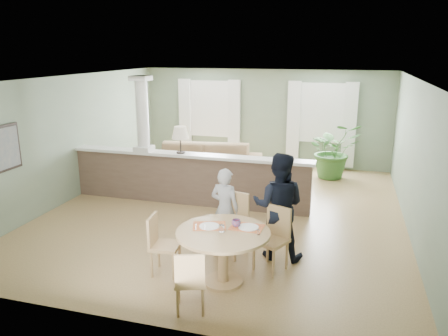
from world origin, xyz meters
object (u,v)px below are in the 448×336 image
(chair_far_boy, at_px, (233,221))
(child_person, at_px, (225,209))
(dining_table, at_px, (224,242))
(chair_side, at_px, (160,242))
(sofa, at_px, (202,162))
(chair_near, at_px, (190,279))
(man_person, at_px, (278,206))
(houseplant, at_px, (333,150))
(chair_far_man, at_px, (274,235))

(chair_far_boy, distance_m, child_person, 0.25)
(dining_table, bearing_deg, chair_side, 178.91)
(sofa, distance_m, child_person, 4.11)
(chair_near, distance_m, man_person, 2.05)
(sofa, xyz_separation_m, chair_side, (0.98, -4.81, 0.06))
(child_person, distance_m, man_person, 0.90)
(dining_table, xyz_separation_m, chair_side, (-0.97, 0.02, -0.13))
(man_person, bearing_deg, chair_far_boy, 4.47)
(houseplant, xyz_separation_m, chair_near, (-1.44, -6.71, -0.25))
(child_person, bearing_deg, chair_far_man, 165.10)
(chair_far_man, xyz_separation_m, chair_side, (-1.57, -0.61, -0.04))
(dining_table, bearing_deg, chair_far_man, 46.24)
(chair_far_boy, xyz_separation_m, chair_near, (-0.08, -1.79, -0.09))
(dining_table, relative_size, chair_near, 1.54)
(sofa, height_order, chair_far_boy, chair_far_boy)
(sofa, distance_m, dining_table, 5.21)
(dining_table, relative_size, man_person, 0.77)
(chair_far_boy, bearing_deg, chair_far_man, -9.43)
(sofa, bearing_deg, child_person, -74.22)
(sofa, relative_size, chair_far_boy, 2.96)
(chair_near, height_order, chair_side, chair_side)
(houseplant, distance_m, child_person, 5.04)
(chair_near, bearing_deg, child_person, -107.03)
(dining_table, distance_m, chair_side, 0.98)
(chair_far_boy, relative_size, chair_side, 1.12)
(chair_far_man, bearing_deg, chair_far_boy, -179.78)
(chair_side, bearing_deg, man_person, -63.27)
(child_person, bearing_deg, man_person, -171.79)
(sofa, bearing_deg, dining_table, -76.18)
(dining_table, distance_m, child_person, 1.12)
(dining_table, relative_size, child_person, 0.95)
(chair_far_boy, bearing_deg, sofa, 130.62)
(man_person, bearing_deg, chair_side, 32.27)
(chair_far_man, xyz_separation_m, chair_near, (-0.80, -1.46, -0.06))
(chair_near, xyz_separation_m, chair_side, (-0.77, 0.85, 0.03))
(chair_far_man, distance_m, chair_near, 1.67)
(houseplant, bearing_deg, chair_far_man, -96.94)
(chair_near, distance_m, child_person, 1.92)
(chair_near, relative_size, child_person, 0.61)
(dining_table, relative_size, chair_far_boy, 1.30)
(chair_far_man, distance_m, chair_side, 1.69)
(dining_table, height_order, chair_far_man, chair_far_man)
(dining_table, bearing_deg, chair_near, -103.36)
(sofa, xyz_separation_m, houseplant, (3.19, 1.05, 0.29))
(sofa, bearing_deg, houseplant, 10.02)
(chair_far_boy, bearing_deg, houseplant, 89.79)
(chair_far_man, bearing_deg, man_person, 115.50)
(sofa, relative_size, chair_far_man, 3.09)
(man_person, bearing_deg, chair_far_man, 90.23)
(houseplant, bearing_deg, man_person, -97.54)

